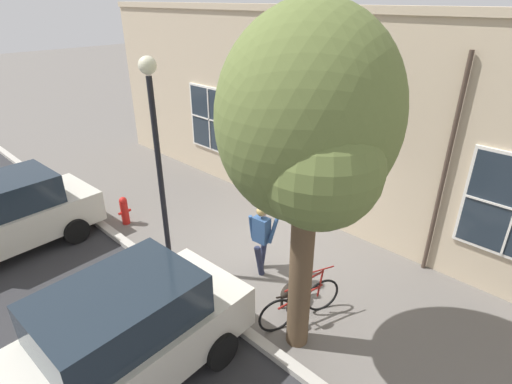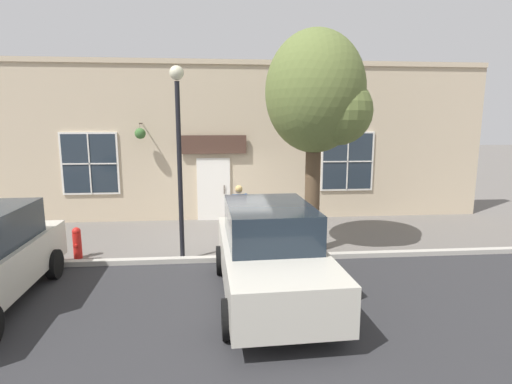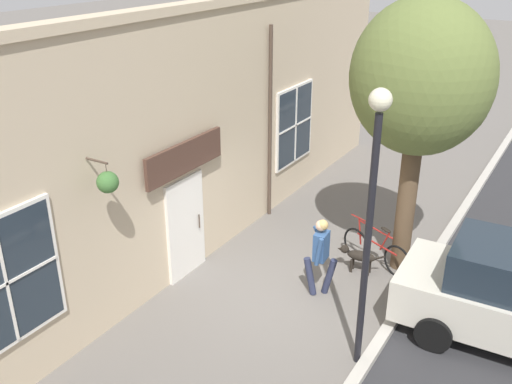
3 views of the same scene
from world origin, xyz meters
name	(u,v)px [view 1 (image 1 of 3)]	position (x,y,z in m)	size (l,w,h in m)	color
ground_plane	(262,254)	(0.00, 0.00, 0.00)	(90.00, 90.00, 0.00)	#66605B
storefront_facade	(328,124)	(-2.34, -0.01, 2.62)	(0.95, 18.00, 5.25)	#C6B293
pedestrian_walking	(261,234)	(0.46, 0.40, 0.94)	(0.61, 0.55, 1.59)	#282D47
dog_on_leash	(292,288)	(0.80, 1.53, 0.37)	(0.99, 0.30, 0.58)	black
street_tree_by_curb	(312,129)	(1.53, 2.28, 3.86)	(2.64, 2.46, 5.44)	brown
leaning_bicycle	(300,303)	(1.03, 1.92, 0.38)	(1.67, 0.58, 1.00)	black
parked_car_mid_block	(114,342)	(4.03, 0.82, 0.88)	(4.37, 2.07, 1.75)	beige
street_lamp	(156,141)	(1.83, -1.02, 2.97)	(0.32, 0.32, 4.51)	black
fire_hydrant	(124,210)	(1.45, -3.57, 0.40)	(0.34, 0.20, 0.77)	red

